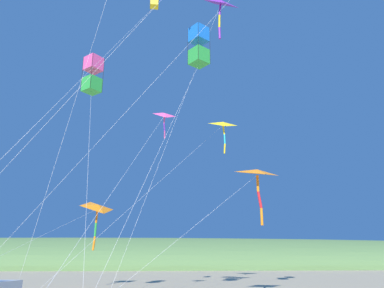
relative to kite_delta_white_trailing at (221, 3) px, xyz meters
name	(u,v)px	position (x,y,z in m)	size (l,w,h in m)	color
dune_ridge_grassy	(116,268)	(43.27, 11.86, -18.68)	(28.00, 240.00, 9.54)	#567A42
kite_delta_white_trailing	(221,3)	(0.00, 0.00, 0.00)	(8.88, 6.73, 19.29)	purple
kite_delta_teal_far_right	(98,208)	(2.65, 7.91, -13.89)	(14.60, 4.74, 5.31)	orange
kite_box_small_distant	(199,46)	(-4.22, 1.88, -6.02)	(8.05, 4.32, 13.76)	blue
kite_box_long_streamer_left	(93,75)	(-4.37, 7.35, -7.97)	(6.85, 2.23, 11.68)	#EF4C93
kite_delta_rainbow_low_near	(164,116)	(-2.20, 3.69, -9.29)	(12.36, 3.30, 9.75)	#EF4C93
kite_delta_long_streamer_right	(223,125)	(1.10, -0.11, -8.56)	(10.01, 9.35, 10.53)	yellow
kite_delta_black_fish_shape	(257,174)	(-3.60, -1.11, -12.86)	(5.30, 8.15, 6.18)	orange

